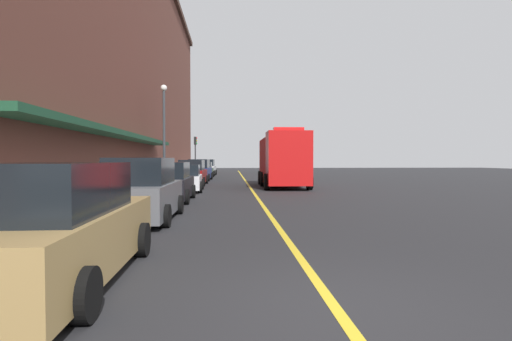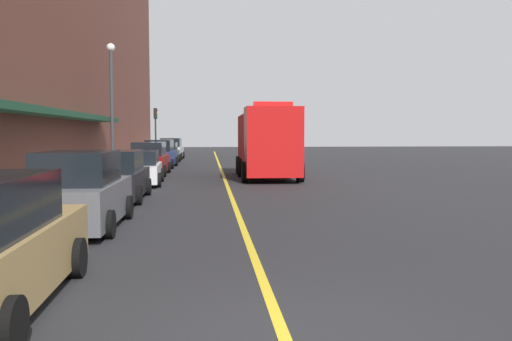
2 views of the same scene
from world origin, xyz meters
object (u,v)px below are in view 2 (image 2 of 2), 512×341
(parked_car_7, at_px, (171,149))
(parking_meter_0, at_px, (139,152))
(parked_car_5, at_px, (160,155))
(parked_car_4, at_px, (150,160))
(parked_car_1, at_px, (80,193))
(parked_car_3, at_px, (140,169))
(street_lamp_left, at_px, (112,94))
(parking_meter_1, at_px, (48,178))
(parking_meter_2, at_px, (151,149))
(parking_meter_4, at_px, (80,169))
(parked_car_2, at_px, (117,177))
(fire_truck, at_px, (267,143))
(traffic_light_near, at_px, (156,123))
(parking_meter_3, at_px, (73,171))
(parked_car_6, at_px, (166,153))

(parked_car_7, relative_size, parking_meter_0, 3.14)
(parked_car_5, relative_size, parking_meter_0, 3.58)
(parked_car_5, bearing_deg, parked_car_4, -178.18)
(parked_car_1, distance_m, parked_car_3, 10.93)
(parked_car_1, bearing_deg, street_lamp_left, 7.63)
(parking_meter_1, bearing_deg, parked_car_7, 87.61)
(parked_car_5, bearing_deg, street_lamp_left, 166.17)
(parking_meter_2, distance_m, parking_meter_4, 23.89)
(parked_car_5, height_order, parked_car_7, parked_car_5)
(parked_car_2, relative_size, parked_car_5, 0.91)
(parked_car_4, distance_m, parked_car_7, 17.38)
(fire_truck, xyz_separation_m, traffic_light_near, (-7.50, 18.85, 1.36))
(parking_meter_0, distance_m, parking_meter_3, 17.00)
(parking_meter_0, bearing_deg, parked_car_3, -82.37)
(parked_car_3, bearing_deg, parked_car_6, -1.62)
(parked_car_7, xyz_separation_m, parking_meter_2, (-1.32, -3.93, 0.19))
(fire_truck, relative_size, street_lamp_left, 1.11)
(parking_meter_3, height_order, street_lamp_left, street_lamp_left)
(parked_car_1, xyz_separation_m, parked_car_3, (0.07, 10.93, -0.15))
(parking_meter_3, xyz_separation_m, parking_meter_4, (0.00, 1.08, 0.00))
(parked_car_4, height_order, parked_car_5, parked_car_5)
(parking_meter_1, bearing_deg, fire_truck, 57.62)
(parked_car_1, distance_m, parking_meter_3, 5.13)
(parked_car_4, xyz_separation_m, street_lamp_left, (-1.90, -0.54, 3.55))
(parked_car_4, height_order, street_lamp_left, street_lamp_left)
(parked_car_5, distance_m, parking_meter_0, 1.53)
(parking_meter_1, bearing_deg, parked_car_5, 86.32)
(parked_car_4, height_order, parked_car_6, parked_car_4)
(parked_car_6, xyz_separation_m, parking_meter_1, (-1.32, -25.90, 0.31))
(parked_car_3, distance_m, parking_meter_1, 8.83)
(parked_car_3, height_order, street_lamp_left, street_lamp_left)
(parked_car_2, distance_m, parked_car_5, 17.25)
(parking_meter_1, bearing_deg, parking_meter_0, 90.00)
(parking_meter_1, distance_m, street_lamp_left, 14.08)
(parking_meter_0, xyz_separation_m, parking_meter_4, (0.00, -15.91, 0.00))
(parked_car_6, bearing_deg, parked_car_5, -179.42)
(parked_car_5, distance_m, parked_car_7, 11.14)
(parked_car_4, relative_size, street_lamp_left, 0.68)
(parked_car_3, relative_size, parking_meter_2, 3.21)
(parked_car_4, xyz_separation_m, parked_car_6, (0.02, 11.69, -0.10))
(parked_car_3, distance_m, parking_meter_4, 5.15)
(parked_car_1, bearing_deg, parked_car_3, 0.09)
(fire_truck, bearing_deg, street_lamp_left, -101.62)
(parking_meter_1, relative_size, street_lamp_left, 0.19)
(parked_car_7, bearing_deg, parked_car_6, -178.12)
(fire_truck, height_order, parking_meter_2, fire_truck)
(parked_car_5, bearing_deg, parking_meter_2, 12.27)
(parking_meter_4, bearing_deg, parked_car_6, 86.58)
(parked_car_6, bearing_deg, parked_car_3, -178.83)
(parked_car_4, height_order, fire_truck, fire_truck)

